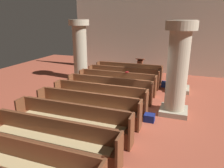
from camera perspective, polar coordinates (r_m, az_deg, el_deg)
ground_plane at (r=8.12m, az=2.54°, el=-6.46°), size 19.20×19.20×0.00m
back_wall at (r=13.40m, az=10.65°, el=12.68°), size 10.00×0.16×4.50m
pew_row_0 at (r=11.52m, az=4.45°, el=3.34°), size 3.59×0.46×0.93m
pew_row_1 at (r=10.59m, az=2.98°, el=2.11°), size 3.59×0.46×0.93m
pew_row_2 at (r=9.67m, az=1.25°, el=0.64°), size 3.59×0.47×0.93m
pew_row_3 at (r=8.76m, az=-0.85°, el=-1.14°), size 3.59×0.46×0.93m
pew_row_4 at (r=7.88m, az=-3.43°, el=-3.32°), size 3.59×0.46×0.93m
pew_row_5 at (r=7.04m, az=-6.66°, el=-6.03°), size 3.59×0.47×0.93m
pew_row_6 at (r=6.24m, az=-10.79°, el=-9.42°), size 3.59×0.46×0.93m
pew_row_7 at (r=5.52m, az=-16.18°, el=-13.67°), size 3.59×0.46×0.93m
pew_row_8 at (r=4.89m, az=-23.38°, el=-18.93°), size 3.59×0.47×0.93m
pillar_aisle_side at (r=10.08m, az=18.09°, el=7.33°), size 1.08×1.08×3.20m
pillar_far_side at (r=11.77m, az=-8.61°, el=9.32°), size 1.08×1.08×3.20m
pillar_aisle_rear at (r=7.49m, az=17.22°, el=4.19°), size 1.02×1.02×3.20m
lectern at (r=12.44m, az=7.47°, el=4.09°), size 0.48×0.45×1.08m
hymn_book at (r=9.60m, az=4.05°, el=3.24°), size 0.13×0.20×0.03m
kneeler_box_navy at (r=7.19m, az=10.01°, el=-8.91°), size 0.34×0.30×0.25m
kneeler_box_blue at (r=10.83m, az=14.04°, el=-0.05°), size 0.34×0.28×0.26m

